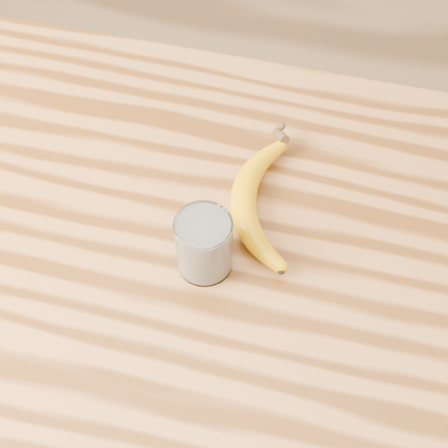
# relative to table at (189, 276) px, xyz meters

# --- Properties ---
(table) EXTENTS (1.20, 0.80, 0.90)m
(table) POSITION_rel_table_xyz_m (0.00, 0.00, 0.00)
(table) COLOR #A86A32
(table) RESTS_ON ground
(smoothie_glass) EXTENTS (0.08, 0.08, 0.10)m
(smoothie_glass) POSITION_rel_table_xyz_m (0.04, -0.04, 0.18)
(smoothie_glass) COLOR white
(smoothie_glass) RESTS_ON table
(banana) EXTENTS (0.19, 0.35, 0.04)m
(banana) POSITION_rel_table_xyz_m (0.07, 0.07, 0.15)
(banana) COLOR #DF9800
(banana) RESTS_ON table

